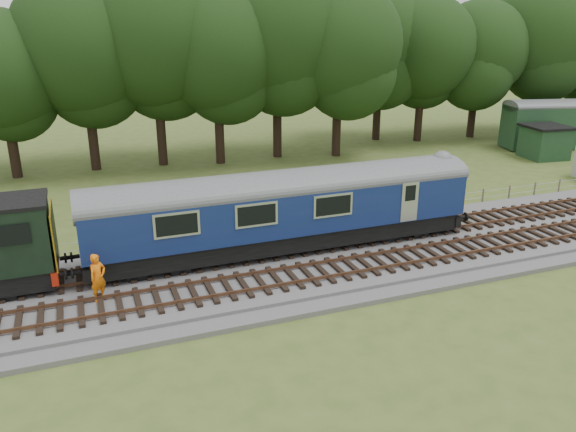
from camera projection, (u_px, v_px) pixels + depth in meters
name	position (u px, v px, depth m)	size (l,w,h in m)	color
ground	(335.00, 261.00, 26.08)	(120.00, 120.00, 0.00)	#415A21
ballast	(336.00, 258.00, 26.02)	(70.00, 7.00, 0.35)	#4C4C4F
track_north	(323.00, 242.00, 27.18)	(67.20, 2.40, 0.21)	black
track_south	(352.00, 266.00, 24.53)	(67.20, 2.40, 0.21)	black
fence	(299.00, 229.00, 30.05)	(64.00, 0.12, 1.00)	#6B6054
tree_line	(218.00, 158.00, 45.47)	(70.00, 8.00, 18.00)	black
dmu_railcar	(285.00, 204.00, 25.78)	(18.05, 2.86, 3.88)	black
worker	(98.00, 278.00, 21.40)	(0.70, 0.46, 1.92)	orange
shed	(545.00, 142.00, 45.24)	(3.63, 3.63, 2.65)	#1C3D23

